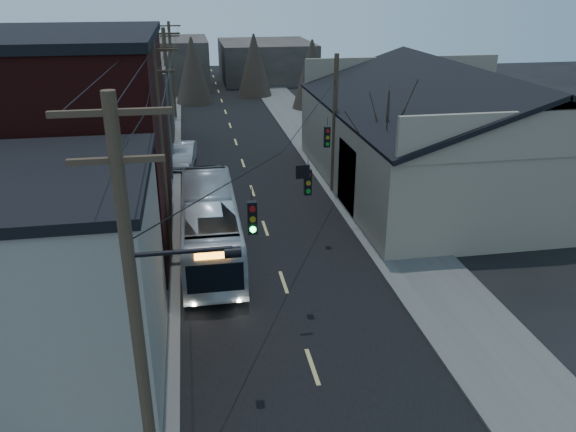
% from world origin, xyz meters
% --- Properties ---
extents(road_surface, '(9.00, 110.00, 0.02)m').
position_xyz_m(road_surface, '(0.00, 30.00, 0.01)').
color(road_surface, black).
rests_on(road_surface, ground).
extents(sidewalk_left, '(4.00, 110.00, 0.12)m').
position_xyz_m(sidewalk_left, '(-6.50, 30.00, 0.06)').
color(sidewalk_left, '#474744').
rests_on(sidewalk_left, ground).
extents(sidewalk_right, '(4.00, 110.00, 0.12)m').
position_xyz_m(sidewalk_right, '(6.50, 30.00, 0.06)').
color(sidewalk_right, '#474744').
rests_on(sidewalk_right, ground).
extents(building_clapboard, '(8.00, 8.00, 7.00)m').
position_xyz_m(building_clapboard, '(-9.00, 9.00, 3.50)').
color(building_clapboard, gray).
rests_on(building_clapboard, ground).
extents(building_brick, '(10.00, 12.00, 10.00)m').
position_xyz_m(building_brick, '(-10.00, 20.00, 5.00)').
color(building_brick, black).
rests_on(building_brick, ground).
extents(building_left_far, '(9.00, 14.00, 7.00)m').
position_xyz_m(building_left_far, '(-9.50, 36.00, 3.50)').
color(building_left_far, '#2E2A25').
rests_on(building_left_far, ground).
extents(warehouse, '(16.16, 20.60, 7.73)m').
position_xyz_m(warehouse, '(13.00, 25.00, 2.70)').
color(warehouse, gray).
rests_on(warehouse, ground).
extents(building_far_left, '(10.00, 12.00, 6.00)m').
position_xyz_m(building_far_left, '(-6.00, 65.00, 3.00)').
color(building_far_left, '#2E2A25').
rests_on(building_far_left, ground).
extents(building_far_right, '(12.00, 14.00, 5.00)m').
position_xyz_m(building_far_right, '(7.00, 70.00, 2.50)').
color(building_far_right, '#2E2A25').
rests_on(building_far_right, ground).
extents(bare_tree, '(0.40, 0.40, 7.20)m').
position_xyz_m(bare_tree, '(6.50, 20.00, 3.60)').
color(bare_tree, black).
rests_on(bare_tree, ground).
extents(utility_lines, '(11.24, 45.28, 10.50)m').
position_xyz_m(utility_lines, '(-3.11, 24.14, 4.95)').
color(utility_lines, '#382B1E').
rests_on(utility_lines, ground).
extents(bus, '(2.68, 11.11, 3.09)m').
position_xyz_m(bus, '(-3.00, 17.48, 1.55)').
color(bus, silver).
rests_on(bus, ground).
extents(parked_car, '(2.12, 4.89, 1.57)m').
position_xyz_m(parked_car, '(-4.30, 32.42, 0.78)').
color(parked_car, '#A7A9AE').
rests_on(parked_car, ground).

